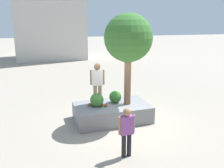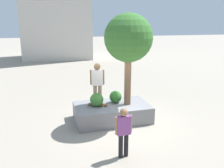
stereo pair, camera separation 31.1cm
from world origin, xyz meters
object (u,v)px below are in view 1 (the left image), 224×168
object	(u,v)px
skateboarder	(97,81)
skateboard	(98,105)
planter_ledge	(112,112)
plaza_tree	(128,39)
bystander_watching	(127,129)

from	to	relation	value
skateboarder	skateboard	bearing A→B (deg)	-14.04
planter_ledge	skateboard	distance (m)	0.72
plaza_tree	bystander_watching	world-z (taller)	plaza_tree
skateboard	bystander_watching	world-z (taller)	bystander_watching
bystander_watching	plaza_tree	bearing A→B (deg)	-111.47
plaza_tree	bystander_watching	distance (m)	3.86
skateboard	bystander_watching	xyz separation A→B (m)	(-0.17, 2.87, 0.17)
bystander_watching	skateboard	bearing A→B (deg)	-86.52
plaza_tree	skateboard	size ratio (longest dim) A/B	4.56
planter_ledge	plaza_tree	bearing A→B (deg)	173.03
planter_ledge	plaza_tree	distance (m)	3.13
bystander_watching	skateboarder	bearing A→B (deg)	-86.52
plaza_tree	skateboard	distance (m)	2.95
planter_ledge	bystander_watching	distance (m)	2.91
planter_ledge	plaza_tree	world-z (taller)	plaza_tree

